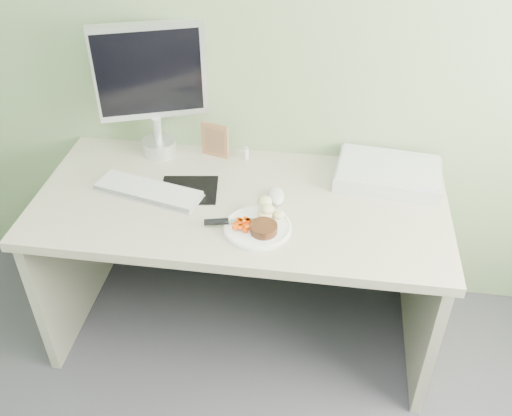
# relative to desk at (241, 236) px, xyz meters

# --- Properties ---
(wall_back) EXTENTS (3.50, 0.00, 3.50)m
(wall_back) POSITION_rel_desk_xyz_m (0.00, 0.38, 0.80)
(wall_back) COLOR gray
(wall_back) RESTS_ON floor
(desk) EXTENTS (1.60, 0.75, 0.73)m
(desk) POSITION_rel_desk_xyz_m (0.00, 0.00, 0.00)
(desk) COLOR #BBB49C
(desk) RESTS_ON floor
(plate) EXTENTS (0.25, 0.25, 0.01)m
(plate) POSITION_rel_desk_xyz_m (0.09, -0.17, 0.19)
(plate) COLOR white
(plate) RESTS_ON desk
(steak) EXTENTS (0.10, 0.10, 0.03)m
(steak) POSITION_rel_desk_xyz_m (0.12, -0.19, 0.21)
(steak) COLOR black
(steak) RESTS_ON plate
(potato_pile) EXTENTS (0.12, 0.11, 0.06)m
(potato_pile) POSITION_rel_desk_xyz_m (0.12, -0.11, 0.22)
(potato_pile) COLOR tan
(potato_pile) RESTS_ON plate
(carrot_heap) EXTENTS (0.07, 0.06, 0.04)m
(carrot_heap) POSITION_rel_desk_xyz_m (0.04, -0.18, 0.22)
(carrot_heap) COLOR #F84605
(carrot_heap) RESTS_ON plate
(steak_knife) EXTENTS (0.23, 0.07, 0.02)m
(steak_knife) POSITION_rel_desk_xyz_m (-0.02, -0.17, 0.21)
(steak_knife) COLOR silver
(steak_knife) RESTS_ON plate
(mousepad) EXTENTS (0.25, 0.23, 0.00)m
(mousepad) POSITION_rel_desk_xyz_m (-0.21, 0.04, 0.18)
(mousepad) COLOR black
(mousepad) RESTS_ON desk
(keyboard) EXTENTS (0.44, 0.22, 0.02)m
(keyboard) POSITION_rel_desk_xyz_m (-0.36, -0.01, 0.20)
(keyboard) COLOR white
(keyboard) RESTS_ON desk
(computer_mouse) EXTENTS (0.08, 0.12, 0.04)m
(computer_mouse) POSITION_rel_desk_xyz_m (0.14, 0.02, 0.20)
(computer_mouse) COLOR white
(computer_mouse) RESTS_ON desk
(photo_frame) EXTENTS (0.12, 0.05, 0.15)m
(photo_frame) POSITION_rel_desk_xyz_m (-0.16, 0.30, 0.26)
(photo_frame) COLOR #A36C4C
(photo_frame) RESTS_ON desk
(eyedrop_bottle) EXTENTS (0.02, 0.02, 0.07)m
(eyedrop_bottle) POSITION_rel_desk_xyz_m (-0.02, 0.30, 0.21)
(eyedrop_bottle) COLOR white
(eyedrop_bottle) RESTS_ON desk
(scanner) EXTENTS (0.44, 0.32, 0.06)m
(scanner) POSITION_rel_desk_xyz_m (0.57, 0.22, 0.21)
(scanner) COLOR silver
(scanner) RESTS_ON desk
(monitor) EXTENTS (0.46, 0.20, 0.57)m
(monitor) POSITION_rel_desk_xyz_m (-0.40, 0.32, 0.50)
(monitor) COLOR silver
(monitor) RESTS_ON desk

